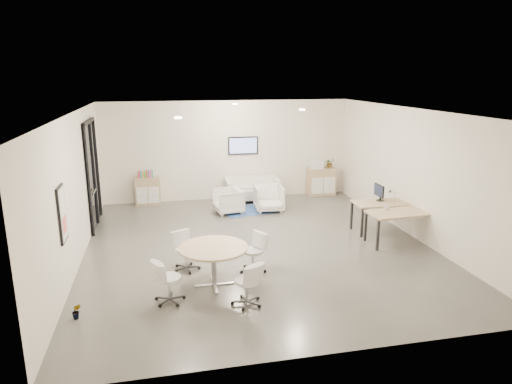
{
  "coord_description": "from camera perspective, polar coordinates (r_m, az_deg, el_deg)",
  "views": [
    {
      "loc": [
        -2.21,
        -10.04,
        4.0
      ],
      "look_at": [
        0.05,
        0.4,
        1.24
      ],
      "focal_mm": 32.0,
      "sensor_mm": 36.0,
      "label": 1
    }
  ],
  "objects": [
    {
      "name": "armchair_left",
      "position": [
        13.51,
        -3.5,
        -0.98
      ],
      "size": [
        0.84,
        0.88,
        0.8
      ],
      "primitive_type": "imported",
      "rotation": [
        0.0,
        0.0,
        -1.42
      ],
      "color": "silver",
      "rests_on": "room_shell"
    },
    {
      "name": "room_shell",
      "position": [
        10.56,
        0.19,
        1.37
      ],
      "size": [
        9.6,
        10.6,
        4.8
      ],
      "color": "#4D4B46",
      "rests_on": "ground"
    },
    {
      "name": "sideboard_right",
      "position": [
        15.67,
        8.15,
        1.31
      ],
      "size": [
        0.94,
        0.45,
        0.94
      ],
      "color": "tan",
      "rests_on": "room_shell"
    },
    {
      "name": "sideboard_left",
      "position": [
        14.76,
        -13.37,
        0.11
      ],
      "size": [
        0.77,
        0.4,
        0.87
      ],
      "color": "tan",
      "rests_on": "room_shell"
    },
    {
      "name": "loveseat",
      "position": [
        14.86,
        -0.46,
        0.29
      ],
      "size": [
        1.77,
        0.94,
        0.65
      ],
      "rotation": [
        0.0,
        0.0,
        -0.05
      ],
      "color": "silver",
      "rests_on": "room_shell"
    },
    {
      "name": "ceiling_spots",
      "position": [
        11.09,
        -1.77,
        10.26
      ],
      "size": [
        3.14,
        4.14,
        0.03
      ],
      "color": "#FFEAC6",
      "rests_on": "room_shell"
    },
    {
      "name": "books",
      "position": [
        14.64,
        -13.64,
        2.19
      ],
      "size": [
        0.45,
        0.14,
        0.22
      ],
      "color": "red",
      "rests_on": "sideboard_left"
    },
    {
      "name": "armchair_right",
      "position": [
        13.68,
        1.63,
        -0.66
      ],
      "size": [
        0.87,
        0.82,
        0.85
      ],
      "primitive_type": "imported",
      "rotation": [
        0.0,
        0.0,
        -0.07
      ],
      "color": "silver",
      "rests_on": "room_shell"
    },
    {
      "name": "monitor",
      "position": [
        12.3,
        15.15,
        -0.01
      ],
      "size": [
        0.2,
        0.5,
        0.44
      ],
      "color": "black",
      "rests_on": "desk_rear"
    },
    {
      "name": "desk_front",
      "position": [
        11.51,
        17.51,
        -2.79
      ],
      "size": [
        1.58,
        0.88,
        0.79
      ],
      "rotation": [
        0.0,
        0.0,
        0.08
      ],
      "color": "tan",
      "rests_on": "room_shell"
    },
    {
      "name": "blue_rug",
      "position": [
        13.86,
        -0.68,
        -2.25
      ],
      "size": [
        1.89,
        1.45,
        0.01
      ],
      "primitive_type": "cube",
      "rotation": [
        0.0,
        0.0,
        0.21
      ],
      "color": "#305695",
      "rests_on": "room_shell"
    },
    {
      "name": "artwork",
      "position": [
        8.97,
        -23.07,
        -2.57
      ],
      "size": [
        0.05,
        0.54,
        1.04
      ],
      "color": "black",
      "rests_on": "room_shell"
    },
    {
      "name": "round_table",
      "position": [
        8.83,
        -5.34,
        -7.33
      ],
      "size": [
        1.32,
        1.32,
        0.8
      ],
      "color": "tan",
      "rests_on": "room_shell"
    },
    {
      "name": "meeting_chairs",
      "position": [
        8.95,
        -5.29,
        -9.19
      ],
      "size": [
        2.53,
        2.53,
        0.82
      ],
      "color": "white",
      "rests_on": "room_shell"
    },
    {
      "name": "wall_tv",
      "position": [
        14.93,
        -1.63,
        5.82
      ],
      "size": [
        0.98,
        0.06,
        0.58
      ],
      "color": "black",
      "rests_on": "room_shell"
    },
    {
      "name": "plant_floor",
      "position": [
        8.51,
        -21.49,
        -14.16
      ],
      "size": [
        0.15,
        0.28,
        0.12
      ],
      "primitive_type": "imported",
      "rotation": [
        0.0,
        0.0,
        -0.0
      ],
      "color": "#3F7F3F",
      "rests_on": "room_shell"
    },
    {
      "name": "desk_rear",
      "position": [
        12.27,
        15.54,
        -1.6
      ],
      "size": [
        1.55,
        0.84,
        0.79
      ],
      "rotation": [
        0.0,
        0.0,
        -0.05
      ],
      "color": "tan",
      "rests_on": "room_shell"
    },
    {
      "name": "glass_door",
      "position": [
        12.92,
        -19.75,
        2.49
      ],
      "size": [
        0.09,
        1.9,
        2.85
      ],
      "color": "black",
      "rests_on": "room_shell"
    },
    {
      "name": "plant_cabinet",
      "position": [
        15.64,
        9.2,
        3.5
      ],
      "size": [
        0.4,
        0.42,
        0.26
      ],
      "primitive_type": "imported",
      "rotation": [
        0.0,
        0.0,
        0.36
      ],
      "color": "#3F7F3F",
      "rests_on": "sideboard_right"
    },
    {
      "name": "printer",
      "position": [
        15.48,
        7.57,
        3.5
      ],
      "size": [
        0.48,
        0.42,
        0.31
      ],
      "rotation": [
        0.0,
        0.0,
        -0.13
      ],
      "color": "white",
      "rests_on": "sideboard_right"
    },
    {
      "name": "cup",
      "position": [
        11.55,
        16.03,
        -1.89
      ],
      "size": [
        0.15,
        0.13,
        0.12
      ],
      "primitive_type": "imported",
      "rotation": [
        0.0,
        0.0,
        0.43
      ],
      "color": "white",
      "rests_on": "desk_front"
    }
  ]
}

